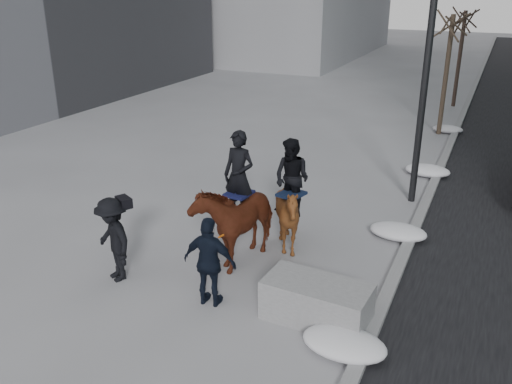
% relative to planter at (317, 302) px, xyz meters
% --- Properties ---
extents(ground, '(120.00, 120.00, 0.00)m').
position_rel_planter_xyz_m(ground, '(-1.99, 0.57, -0.37)').
color(ground, gray).
rests_on(ground, ground).
extents(curb, '(0.25, 90.00, 0.12)m').
position_rel_planter_xyz_m(curb, '(1.01, 10.57, -0.31)').
color(curb, gray).
rests_on(curb, ground).
extents(planter, '(1.93, 1.06, 0.75)m').
position_rel_planter_xyz_m(planter, '(0.00, 0.00, 0.00)').
color(planter, gray).
rests_on(planter, ground).
extents(tree_near, '(1.20, 1.20, 5.00)m').
position_rel_planter_xyz_m(tree_near, '(0.41, 13.91, 2.12)').
color(tree_near, '#392921').
rests_on(tree_near, ground).
extents(tree_far, '(1.20, 1.20, 4.85)m').
position_rel_planter_xyz_m(tree_far, '(0.41, 19.39, 2.05)').
color(tree_far, '#34261E').
rests_on(tree_far, ground).
extents(mounted_left, '(1.24, 2.28, 2.81)m').
position_rel_planter_xyz_m(mounted_left, '(-2.34, 1.54, 0.67)').
color(mounted_left, '#4E230F').
rests_on(mounted_left, ground).
extents(mounted_right, '(1.68, 1.81, 2.55)m').
position_rel_planter_xyz_m(mounted_right, '(-1.43, 2.30, 0.65)').
color(mounted_right, '#4F220F').
rests_on(mounted_right, ground).
extents(feeder, '(1.06, 0.89, 1.75)m').
position_rel_planter_xyz_m(feeder, '(-1.96, -0.32, 0.50)').
color(feeder, black).
rests_on(feeder, ground).
extents(camera_crew, '(1.31, 1.11, 1.75)m').
position_rel_planter_xyz_m(camera_crew, '(-4.15, -0.31, 0.51)').
color(camera_crew, black).
rests_on(camera_crew, ground).
extents(lamppost, '(0.25, 1.84, 9.09)m').
position_rel_planter_xyz_m(lamppost, '(0.61, 6.27, 4.62)').
color(lamppost, black).
rests_on(lamppost, ground).
extents(snow_piles, '(1.40, 15.72, 0.36)m').
position_rel_planter_xyz_m(snow_piles, '(0.71, 5.57, -0.21)').
color(snow_piles, silver).
rests_on(snow_piles, ground).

